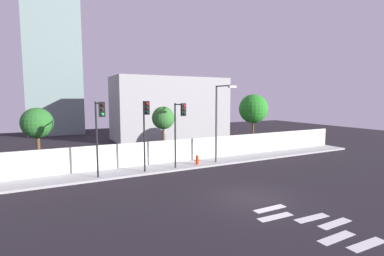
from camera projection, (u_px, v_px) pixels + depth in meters
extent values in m
plane|color=black|center=(253.00, 198.00, 15.38)|extent=(80.00, 80.00, 0.00)
cube|color=#A7A7A7|center=(185.00, 165.00, 22.59)|extent=(36.00, 2.40, 0.15)
cube|color=silver|center=(178.00, 150.00, 23.63)|extent=(36.00, 0.18, 1.80)
cube|color=silver|center=(367.00, 244.00, 10.52)|extent=(1.81, 0.47, 0.01)
cube|color=silver|center=(337.00, 238.00, 11.03)|extent=(1.81, 0.49, 0.01)
cube|color=silver|center=(335.00, 223.00, 12.28)|extent=(1.81, 0.50, 0.01)
cube|color=silver|center=(312.00, 218.00, 12.84)|extent=(1.82, 0.51, 0.01)
cube|color=silver|center=(275.00, 217.00, 12.96)|extent=(1.81, 0.50, 0.01)
cube|color=silver|center=(270.00, 209.00, 13.92)|extent=(1.80, 0.45, 0.01)
cylinder|color=black|center=(144.00, 137.00, 20.14)|extent=(0.12, 0.12, 4.99)
cylinder|color=black|center=(145.00, 102.00, 19.42)|extent=(0.20, 1.00, 0.08)
cube|color=black|center=(147.00, 108.00, 19.00)|extent=(0.36, 0.24, 0.90)
sphere|color=red|center=(147.00, 104.00, 18.86)|extent=(0.18, 0.18, 0.18)
sphere|color=#33260A|center=(147.00, 108.00, 18.89)|extent=(0.18, 0.18, 0.18)
sphere|color=black|center=(147.00, 112.00, 18.92)|extent=(0.18, 0.18, 0.18)
cylinder|color=black|center=(175.00, 136.00, 21.25)|extent=(0.12, 0.12, 4.83)
cylinder|color=black|center=(179.00, 104.00, 20.54)|extent=(0.21, 1.13, 0.08)
cube|color=black|center=(183.00, 110.00, 20.11)|extent=(0.36, 0.24, 0.90)
sphere|color=red|center=(184.00, 106.00, 19.98)|extent=(0.18, 0.18, 0.18)
sphere|color=#33260A|center=(184.00, 110.00, 20.01)|extent=(0.18, 0.18, 0.18)
sphere|color=black|center=(184.00, 114.00, 20.04)|extent=(0.18, 0.18, 0.18)
cylinder|color=black|center=(97.00, 140.00, 18.65)|extent=(0.12, 0.12, 4.97)
cylinder|color=black|center=(98.00, 103.00, 17.75)|extent=(0.18, 1.55, 0.08)
cube|color=black|center=(102.00, 109.00, 17.13)|extent=(0.35, 0.22, 0.90)
sphere|color=black|center=(102.00, 105.00, 17.00)|extent=(0.18, 0.18, 0.18)
sphere|color=#33260A|center=(102.00, 110.00, 17.03)|extent=(0.18, 0.18, 0.18)
sphere|color=#19F24C|center=(103.00, 114.00, 17.06)|extent=(0.18, 0.18, 0.18)
cylinder|color=#4C4C51|center=(216.00, 124.00, 23.07)|extent=(0.16, 0.16, 6.17)
cylinder|color=#4C4C51|center=(224.00, 86.00, 21.85)|extent=(0.13, 2.07, 0.10)
cube|color=beige|center=(232.00, 87.00, 20.96)|extent=(0.60, 0.25, 0.16)
cylinder|color=red|center=(197.00, 161.00, 22.53)|extent=(0.24, 0.24, 0.56)
sphere|color=red|center=(197.00, 157.00, 22.49)|extent=(0.26, 0.26, 0.26)
cylinder|color=red|center=(195.00, 161.00, 22.45)|extent=(0.10, 0.09, 0.09)
cylinder|color=red|center=(199.00, 160.00, 22.60)|extent=(0.10, 0.09, 0.09)
cylinder|color=brown|center=(39.00, 152.00, 20.28)|extent=(0.24, 0.24, 3.02)
sphere|color=#266725|center=(37.00, 123.00, 20.06)|extent=(2.14, 2.14, 2.14)
cylinder|color=brown|center=(164.00, 142.00, 24.65)|extent=(0.19, 0.19, 3.12)
sphere|color=#32722E|center=(163.00, 118.00, 24.43)|extent=(1.95, 1.95, 1.95)
cylinder|color=brown|center=(253.00, 134.00, 29.14)|extent=(0.22, 0.22, 3.46)
sphere|color=#248322|center=(253.00, 109.00, 28.87)|extent=(2.90, 2.90, 2.90)
cube|color=#9B9B9B|center=(171.00, 108.00, 38.17)|extent=(14.98, 6.00, 8.01)
cube|color=gray|center=(51.00, 27.00, 41.33)|extent=(7.53, 5.00, 30.92)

